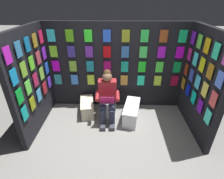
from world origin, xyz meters
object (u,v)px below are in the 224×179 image
at_px(person_reading, 107,97).
at_px(comic_longbox_near, 87,107).
at_px(toilet, 108,102).
at_px(comic_longbox_far, 131,112).

distance_m(person_reading, comic_longbox_near, 0.69).
distance_m(toilet, person_reading, 0.35).
relative_size(toilet, comic_longbox_near, 1.11).
relative_size(person_reading, comic_longbox_far, 1.44).
xyz_separation_m(person_reading, comic_longbox_far, (-0.55, 0.01, -0.40)).
bearing_deg(comic_longbox_far, person_reading, 10.95).
bearing_deg(toilet, person_reading, 89.70).
height_order(person_reading, comic_longbox_far, person_reading).
bearing_deg(person_reading, comic_longbox_near, -23.62).
bearing_deg(toilet, comic_longbox_near, 0.92).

